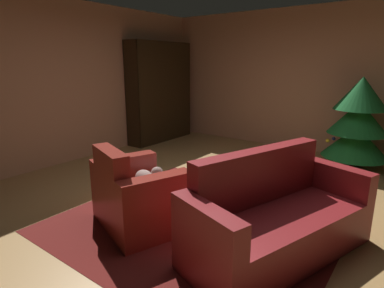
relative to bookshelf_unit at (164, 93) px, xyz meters
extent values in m
plane|color=#B0834C|center=(2.80, -2.26, -1.03)|extent=(7.69, 7.69, 0.00)
cube|color=tan|center=(2.80, 0.97, 0.33)|extent=(6.18, 0.06, 2.71)
cube|color=tan|center=(-0.26, -2.26, 0.33)|extent=(0.06, 6.53, 2.71)
cube|color=#5E1815|center=(2.88, -2.75, -1.02)|extent=(2.80, 2.57, 0.01)
cube|color=black|center=(0.16, -0.12, 0.03)|extent=(0.03, 1.66, 2.12)
cube|color=black|center=(-0.02, 0.70, 0.03)|extent=(0.38, 0.03, 2.12)
cube|color=black|center=(-0.02, -0.94, 0.03)|extent=(0.38, 0.02, 2.12)
cube|color=black|center=(-0.02, -0.12, -1.02)|extent=(0.36, 1.61, 0.03)
cube|color=black|center=(-0.02, -0.12, -0.67)|extent=(0.36, 1.61, 0.03)
cube|color=black|center=(-0.02, -0.12, -0.32)|extent=(0.36, 1.61, 0.02)
cube|color=black|center=(-0.02, -0.12, 0.03)|extent=(0.36, 1.61, 0.02)
cube|color=black|center=(-0.02, -0.12, 0.38)|extent=(0.36, 1.61, 0.02)
cube|color=black|center=(-0.02, -0.12, 0.73)|extent=(0.36, 1.61, 0.02)
cube|color=black|center=(-0.02, -0.12, 1.08)|extent=(0.36, 1.61, 0.03)
cube|color=black|center=(-0.17, -0.12, -0.03)|extent=(0.05, 0.89, 0.56)
cube|color=black|center=(-0.14, -0.12, -0.03)|extent=(0.03, 0.92, 0.59)
cube|color=#BDAB9F|center=(-0.09, 0.66, -0.86)|extent=(0.22, 0.03, 0.28)
cube|color=orange|center=(-0.06, 0.62, -0.87)|extent=(0.29, 0.03, 0.26)
cube|color=gold|center=(-0.07, 0.58, -0.91)|extent=(0.27, 0.03, 0.19)
cube|color=#114590|center=(-0.06, 0.54, -0.86)|extent=(0.28, 0.04, 0.28)
cube|color=#BB3C2B|center=(-0.08, 0.49, -0.91)|extent=(0.25, 0.04, 0.18)
cube|color=#10687F|center=(-0.11, 0.45, -0.86)|extent=(0.18, 0.03, 0.29)
cube|color=#54322B|center=(-0.09, 0.41, -0.91)|extent=(0.22, 0.04, 0.18)
cube|color=red|center=(-0.11, 0.36, -0.87)|extent=(0.19, 0.04, 0.26)
cube|color=gold|center=(-0.10, 0.32, -0.89)|extent=(0.20, 0.04, 0.23)
cube|color=teal|center=(-0.06, 0.63, -0.51)|extent=(0.27, 0.03, 0.29)
cube|color=#823F92|center=(-0.07, 0.59, -0.54)|extent=(0.27, 0.04, 0.24)
cube|color=red|center=(-0.06, 0.54, -0.52)|extent=(0.28, 0.05, 0.26)
cube|color=navy|center=(-0.07, 0.50, -0.51)|extent=(0.27, 0.03, 0.29)
cube|color=gold|center=(-0.06, 0.46, -0.54)|extent=(0.28, 0.04, 0.22)
cube|color=#3D873A|center=(-0.07, 0.42, -0.52)|extent=(0.27, 0.03, 0.26)
cube|color=#14708B|center=(-0.10, 0.39, -0.52)|extent=(0.21, 0.04, 0.26)
cube|color=#2A7344|center=(-0.10, 0.65, 0.51)|extent=(0.19, 0.03, 0.24)
cube|color=#B22B21|center=(-0.09, 0.61, 0.52)|extent=(0.22, 0.03, 0.26)
cube|color=orange|center=(-0.06, 0.57, 0.52)|extent=(0.28, 0.04, 0.26)
cube|color=#C73B32|center=(-0.09, 0.52, 0.51)|extent=(0.22, 0.05, 0.24)
cube|color=orange|center=(-0.07, 0.48, 0.53)|extent=(0.27, 0.03, 0.28)
cube|color=#96548B|center=(-0.08, 0.44, 0.52)|extent=(0.23, 0.04, 0.26)
cube|color=red|center=(-0.09, 0.40, 0.51)|extent=(0.21, 0.04, 0.24)
cube|color=#4A272A|center=(-0.09, 0.35, 0.53)|extent=(0.22, 0.05, 0.27)
cube|color=#904593|center=(-0.08, 0.30, 0.49)|extent=(0.24, 0.03, 0.19)
cube|color=#B6B291|center=(-0.10, 0.63, 0.88)|extent=(0.20, 0.03, 0.28)
cube|color=gold|center=(-0.10, 0.59, 0.89)|extent=(0.20, 0.03, 0.30)
cube|color=#244A90|center=(-0.10, 0.55, 0.86)|extent=(0.20, 0.04, 0.24)
cube|color=red|center=(-0.08, 0.51, 0.88)|extent=(0.24, 0.04, 0.28)
cube|color=red|center=(-0.11, 0.45, 0.85)|extent=(0.18, 0.05, 0.22)
cube|color=maroon|center=(2.40, -3.14, -0.82)|extent=(0.83, 0.91, 0.41)
cube|color=maroon|center=(2.30, -3.41, -0.38)|extent=(0.63, 0.37, 0.47)
cube|color=maroon|center=(2.77, -3.28, -0.69)|extent=(0.42, 0.75, 0.67)
cube|color=maroon|center=(2.02, -3.00, -0.69)|extent=(0.42, 0.75, 0.67)
ellipsoid|color=gray|center=(2.41, -3.07, -0.53)|extent=(0.32, 0.27, 0.18)
sphere|color=gray|center=(2.49, -2.96, -0.47)|extent=(0.13, 0.13, 0.13)
cube|color=maroon|center=(3.80, -2.78, -0.82)|extent=(1.19, 1.66, 0.41)
cube|color=maroon|center=(3.52, -2.69, -0.36)|extent=(0.64, 1.48, 0.51)
cube|color=maroon|center=(3.54, -3.57, -0.68)|extent=(0.76, 0.39, 0.69)
cube|color=maroon|center=(4.07, -1.99, -0.68)|extent=(0.76, 0.39, 0.69)
cylinder|color=black|center=(2.98, -2.76, -0.81)|extent=(0.04, 0.04, 0.44)
cylinder|color=black|center=(2.66, -2.57, -0.81)|extent=(0.04, 0.04, 0.44)
cylinder|color=black|center=(2.64, -2.94, -0.81)|extent=(0.04, 0.04, 0.44)
cylinder|color=silver|center=(2.76, -2.76, -0.58)|extent=(0.79, 0.79, 0.02)
cube|color=#478657|center=(2.78, -2.71, -0.56)|extent=(0.20, 0.13, 0.02)
cube|color=#B62E2B|center=(2.78, -2.72, -0.54)|extent=(0.23, 0.18, 0.02)
cube|color=red|center=(2.79, -2.73, -0.52)|extent=(0.21, 0.16, 0.02)
cylinder|color=navy|center=(2.91, -2.92, -0.48)|extent=(0.08, 0.08, 0.18)
cylinder|color=navy|center=(2.91, -2.92, -0.36)|extent=(0.03, 0.03, 0.06)
cylinder|color=brown|center=(3.84, 0.35, -0.94)|extent=(0.08, 0.08, 0.17)
cone|color=#1C6C2E|center=(3.84, 0.35, -0.59)|extent=(1.03, 1.03, 0.52)
cone|color=#1C6C2E|center=(3.84, 0.35, -0.20)|extent=(0.92, 0.92, 0.52)
cone|color=#1C6C2E|center=(3.84, 0.35, 0.19)|extent=(0.81, 0.81, 0.52)
sphere|color=yellow|center=(3.95, 0.66, 0.06)|extent=(0.06, 0.06, 0.06)
sphere|color=yellow|center=(3.44, 0.23, -0.61)|extent=(0.07, 0.07, 0.07)
sphere|color=blue|center=(3.52, 0.62, -0.54)|extent=(0.06, 0.06, 0.06)
sphere|color=blue|center=(3.47, 0.54, -0.63)|extent=(0.06, 0.06, 0.06)
camera|label=1|loc=(4.70, -5.31, 0.67)|focal=29.74mm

